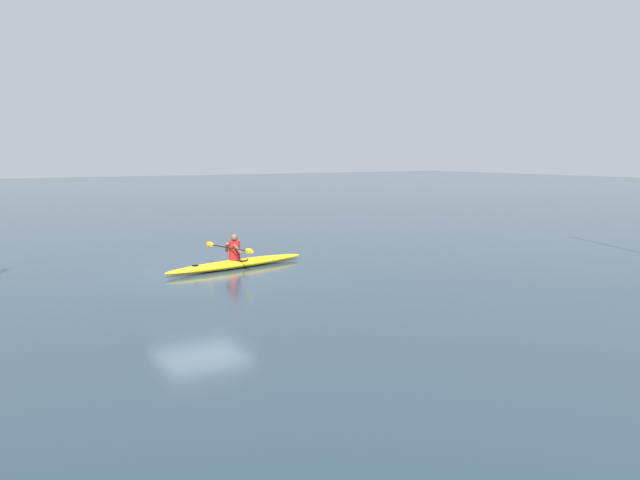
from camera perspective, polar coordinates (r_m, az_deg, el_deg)
ground_plane at (r=19.00m, az=-10.29°, el=-2.81°), size 160.00×160.00×0.00m
kayak at (r=19.66m, az=-7.14°, el=-2.02°), size 4.90×1.56×0.25m
kayaker at (r=19.52m, az=-7.46°, el=-0.74°), size 0.61×2.30×0.77m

